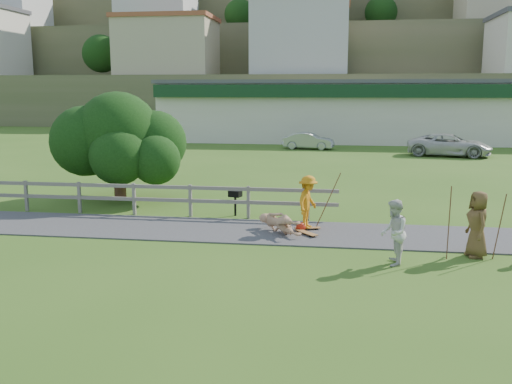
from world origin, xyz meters
TOP-DOWN VIEW (x-y plane):
  - ground at (0.00, 0.00)m, footprint 260.00×260.00m
  - path at (0.00, 1.50)m, footprint 34.00×3.00m
  - fence at (-4.62, 3.30)m, footprint 15.05×0.10m
  - strip_mall at (4.00, 34.94)m, footprint 32.50×10.75m
  - hillside at (0.00, 91.31)m, footprint 220.00×67.00m
  - skater_rider at (2.07, 1.87)m, footprint 0.90×1.18m
  - skater_fallen at (1.28, 1.35)m, footprint 1.67×1.50m
  - spectator_a at (4.35, -1.27)m, footprint 0.69×0.85m
  - spectator_c at (6.54, -0.27)m, footprint 0.68×0.93m
  - car_silver at (0.67, 26.63)m, footprint 3.82×1.74m
  - car_white at (10.03, 23.41)m, footprint 5.68×3.46m
  - tree at (-5.52, 5.85)m, footprint 5.17×5.17m
  - bbq at (-0.51, 3.66)m, footprint 0.47×0.41m
  - longboard_rider at (2.07, 1.87)m, footprint 0.82×0.41m
  - longboard_fallen at (2.08, 1.25)m, footprint 0.75×0.83m
  - helmet at (1.88, 1.70)m, footprint 0.30×0.30m
  - pole_rider at (2.67, 2.27)m, footprint 0.03×0.03m
  - pole_spec_left at (5.77, -0.58)m, footprint 0.03×0.03m
  - pole_spec_right at (7.04, -0.40)m, footprint 0.03×0.03m

SIDE VIEW (x-z plane):
  - ground at x=0.00m, z-range 0.00..0.00m
  - path at x=0.00m, z-range 0.00..0.04m
  - longboard_rider at x=2.07m, z-range 0.00..0.09m
  - longboard_fallen at x=2.08m, z-range 0.00..0.10m
  - helmet at x=1.88m, z-range 0.00..0.30m
  - skater_fallen at x=1.28m, z-range 0.00..0.66m
  - bbq at x=-0.51m, z-range 0.00..0.87m
  - car_silver at x=0.67m, z-range 0.00..1.22m
  - fence at x=-4.62m, z-range 0.17..1.27m
  - car_white at x=10.03m, z-range 0.00..1.47m
  - skater_rider at x=2.07m, z-range 0.00..1.61m
  - spectator_a at x=4.35m, z-range 0.00..1.63m
  - pole_spec_right at x=7.04m, z-range 0.00..1.71m
  - spectator_c at x=6.54m, z-range 0.00..1.73m
  - pole_spec_left at x=5.77m, z-range 0.00..1.89m
  - pole_rider at x=2.67m, z-range 0.00..1.91m
  - tree at x=-5.52m, z-range 0.00..3.36m
  - strip_mall at x=4.00m, z-range 0.03..5.13m
  - hillside at x=0.00m, z-range -9.34..38.16m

